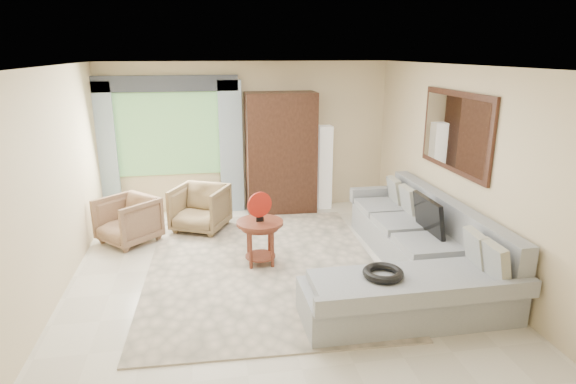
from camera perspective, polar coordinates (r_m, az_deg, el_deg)
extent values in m
plane|color=silver|center=(6.11, -1.76, -10.53)|extent=(6.00, 6.00, 0.00)
cube|color=#C1AE99|center=(6.51, -2.95, -8.69)|extent=(3.16, 4.12, 0.02)
cube|color=#979B9F|center=(7.00, 14.08, -5.62)|extent=(0.90, 2.40, 0.40)
cube|color=#979B9F|center=(5.42, 14.12, -12.43)|extent=(2.30, 0.80, 0.40)
cube|color=#979B9F|center=(6.67, 18.49, -2.99)|extent=(0.20, 3.20, 0.50)
cube|color=#979B9F|center=(8.02, 10.56, -0.23)|extent=(0.90, 0.16, 0.22)
cube|color=#979B9F|center=(4.93, 16.50, -11.87)|extent=(2.30, 0.10, 0.18)
cube|color=black|center=(6.49, 16.32, -2.68)|extent=(0.14, 0.74, 0.48)
torus|color=black|center=(5.17, 11.21, -9.40)|extent=(0.43, 0.43, 0.09)
cylinder|color=#552316|center=(6.34, -3.35, -3.66)|extent=(0.62, 0.62, 0.04)
cylinder|color=#552316|center=(6.45, -3.31, -6.31)|extent=(0.41, 0.41, 0.55)
cylinder|color=#9F1B0F|center=(6.26, -3.39, -1.50)|extent=(0.33, 0.13, 0.34)
imported|color=#866649|center=(7.54, -18.46, -3.19)|extent=(1.06, 1.06, 0.69)
imported|color=olive|center=(7.77, -10.37, -1.90)|extent=(1.04, 1.05, 0.72)
imported|color=#999999|center=(8.51, -19.68, -1.71)|extent=(0.48, 0.42, 0.52)
cube|color=black|center=(8.40, -0.85, 4.61)|extent=(1.20, 0.55, 2.10)
cube|color=silver|center=(8.68, 4.32, 2.93)|extent=(0.24, 0.24, 1.50)
cube|color=#669E59|center=(8.49, -13.99, 6.66)|extent=(1.80, 0.04, 1.40)
cube|color=#9EB7CC|center=(8.58, -20.93, 4.46)|extent=(0.40, 0.08, 2.30)
cube|color=#9EB7CC|center=(8.44, -6.76, 5.25)|extent=(0.40, 0.08, 2.30)
cube|color=#1E232D|center=(8.33, -14.42, 12.35)|extent=(2.40, 0.12, 0.26)
cube|color=black|center=(6.68, 19.24, 6.73)|extent=(0.04, 1.70, 1.05)
cube|color=white|center=(6.66, 19.05, 6.73)|extent=(0.02, 1.54, 0.90)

